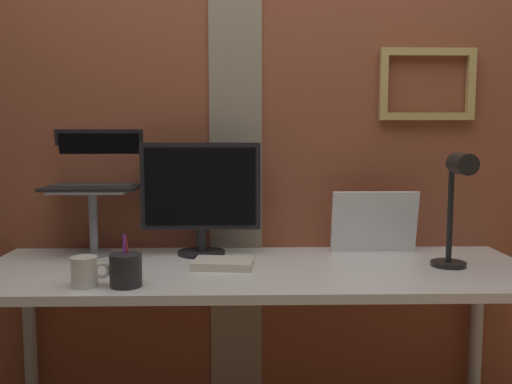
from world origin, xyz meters
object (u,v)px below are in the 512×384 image
object	(u,v)px
whiteboard_panel	(374,222)
coffee_mug	(85,272)
laptop	(96,172)
pen_cup	(126,270)
desk_lamp	(457,198)
monitor	(201,191)

from	to	relation	value
whiteboard_panel	coffee_mug	distance (m)	1.09
whiteboard_panel	coffee_mug	bearing A→B (deg)	-154.74
laptop	pen_cup	distance (m)	0.61
whiteboard_panel	desk_lamp	distance (m)	0.37
whiteboard_panel	pen_cup	distance (m)	0.98
monitor	desk_lamp	world-z (taller)	monitor
monitor	laptop	distance (m)	0.42
monitor	desk_lamp	distance (m)	0.91
laptop	whiteboard_panel	bearing A→B (deg)	-2.22
desk_lamp	laptop	bearing A→B (deg)	165.66
monitor	pen_cup	bearing A→B (deg)	-113.82
laptop	desk_lamp	world-z (taller)	laptop
coffee_mug	monitor	bearing A→B (deg)	54.34
monitor	whiteboard_panel	bearing A→B (deg)	1.95
coffee_mug	whiteboard_panel	bearing A→B (deg)	25.26
laptop	desk_lamp	bearing A→B (deg)	-14.34
desk_lamp	monitor	bearing A→B (deg)	163.24
desk_lamp	coffee_mug	size ratio (longest dim) A/B	3.37
whiteboard_panel	coffee_mug	world-z (taller)	whiteboard_panel
laptop	coffee_mug	world-z (taller)	laptop
monitor	desk_lamp	xyz separation A→B (m)	(0.87, -0.26, 0.01)
laptop	coffee_mug	size ratio (longest dim) A/B	2.92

